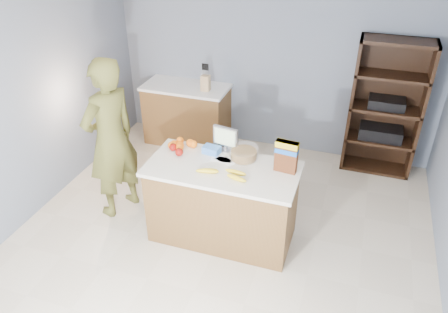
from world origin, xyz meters
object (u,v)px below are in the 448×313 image
(shelving_unit, at_px, (385,110))
(person, at_px, (111,140))
(cereal_box, at_px, (286,154))
(counter_peninsula, at_px, (223,205))
(tv, at_px, (225,138))

(shelving_unit, height_order, person, person)
(cereal_box, bearing_deg, shelving_unit, 64.02)
(cereal_box, bearing_deg, counter_peninsula, -167.78)
(person, height_order, cereal_box, person)
(person, distance_m, cereal_box, 1.96)
(person, bearing_deg, counter_peninsula, 106.09)
(counter_peninsula, bearing_deg, tv, 103.24)
(counter_peninsula, distance_m, cereal_box, 0.93)
(person, bearing_deg, tv, 120.53)
(person, bearing_deg, cereal_box, 111.12)
(counter_peninsula, relative_size, tv, 5.53)
(shelving_unit, relative_size, person, 0.95)
(counter_peninsula, xyz_separation_m, shelving_unit, (1.55, 2.05, 0.45))
(shelving_unit, distance_m, cereal_box, 2.14)
(counter_peninsula, bearing_deg, cereal_box, 12.22)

